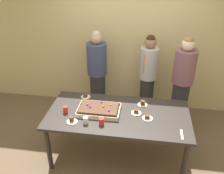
# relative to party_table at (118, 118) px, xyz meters

# --- Properties ---
(ground_plane) EXTENTS (12.00, 12.00, 0.00)m
(ground_plane) POSITION_rel_party_table_xyz_m (0.00, 0.00, -0.72)
(ground_plane) COLOR brown
(interior_back_panel) EXTENTS (8.00, 0.12, 3.00)m
(interior_back_panel) POSITION_rel_party_table_xyz_m (0.00, 1.60, 0.78)
(interior_back_panel) COLOR #CCB784
(interior_back_panel) RESTS_ON ground_plane
(party_table) EXTENTS (2.06, 1.01, 0.80)m
(party_table) POSITION_rel_party_table_xyz_m (0.00, 0.00, 0.00)
(party_table) COLOR #2D2826
(party_table) RESTS_ON ground_plane
(sheet_cake) EXTENTS (0.62, 0.40, 0.11)m
(sheet_cake) POSITION_rel_party_table_xyz_m (-0.28, 0.00, 0.12)
(sheet_cake) COLOR beige
(sheet_cake) RESTS_ON party_table
(plated_slice_near_left) EXTENTS (0.15, 0.15, 0.08)m
(plated_slice_near_left) POSITION_rel_party_table_xyz_m (0.34, 0.28, 0.11)
(plated_slice_near_left) COLOR white
(plated_slice_near_left) RESTS_ON party_table
(plated_slice_near_right) EXTENTS (0.15, 0.15, 0.08)m
(plated_slice_near_right) POSITION_rel_party_table_xyz_m (-0.61, -0.29, 0.10)
(plated_slice_near_right) COLOR white
(plated_slice_near_right) RESTS_ON party_table
(plated_slice_far_left) EXTENTS (0.15, 0.15, 0.06)m
(plated_slice_far_left) POSITION_rel_party_table_xyz_m (-0.58, 0.37, 0.10)
(plated_slice_far_left) COLOR white
(plated_slice_far_left) RESTS_ON party_table
(plated_slice_far_right) EXTENTS (0.15, 0.15, 0.06)m
(plated_slice_far_right) POSITION_rel_party_table_xyz_m (0.42, -0.06, 0.10)
(plated_slice_far_right) COLOR white
(plated_slice_far_right) RESTS_ON party_table
(plated_slice_center_front) EXTENTS (0.15, 0.15, 0.06)m
(plated_slice_center_front) POSITION_rel_party_table_xyz_m (0.26, 0.05, 0.10)
(plated_slice_center_front) COLOR white
(plated_slice_center_front) RESTS_ON party_table
(drink_cup_nearest) EXTENTS (0.07, 0.07, 0.10)m
(drink_cup_nearest) POSITION_rel_party_table_xyz_m (-0.41, -0.29, 0.13)
(drink_cup_nearest) COLOR white
(drink_cup_nearest) RESTS_ON party_table
(drink_cup_middle) EXTENTS (0.07, 0.07, 0.10)m
(drink_cup_middle) POSITION_rel_party_table_xyz_m (-0.76, -0.08, 0.13)
(drink_cup_middle) COLOR red
(drink_cup_middle) RESTS_ON party_table
(drink_cup_far_end) EXTENTS (0.07, 0.07, 0.10)m
(drink_cup_far_end) POSITION_rel_party_table_xyz_m (-0.19, -0.28, 0.13)
(drink_cup_far_end) COLOR red
(drink_cup_far_end) RESTS_ON party_table
(cake_server_utensil) EXTENTS (0.03, 0.20, 0.01)m
(cake_server_utensil) POSITION_rel_party_table_xyz_m (0.87, -0.34, 0.08)
(cake_server_utensil) COLOR silver
(cake_server_utensil) RESTS_ON party_table
(person_serving_front) EXTENTS (0.36, 0.36, 1.67)m
(person_serving_front) POSITION_rel_party_table_xyz_m (-0.54, 1.14, 0.14)
(person_serving_front) COLOR #28282D
(person_serving_front) RESTS_ON ground_plane
(person_green_shirt_behind) EXTENTS (0.36, 0.36, 1.71)m
(person_green_shirt_behind) POSITION_rel_party_table_xyz_m (0.98, 0.92, 0.17)
(person_green_shirt_behind) COLOR #28282D
(person_green_shirt_behind) RESTS_ON ground_plane
(person_striped_tie_right) EXTENTS (0.32, 0.32, 1.63)m
(person_striped_tie_right) POSITION_rel_party_table_xyz_m (0.40, 1.18, 0.13)
(person_striped_tie_right) COLOR #28282D
(person_striped_tie_right) RESTS_ON ground_plane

